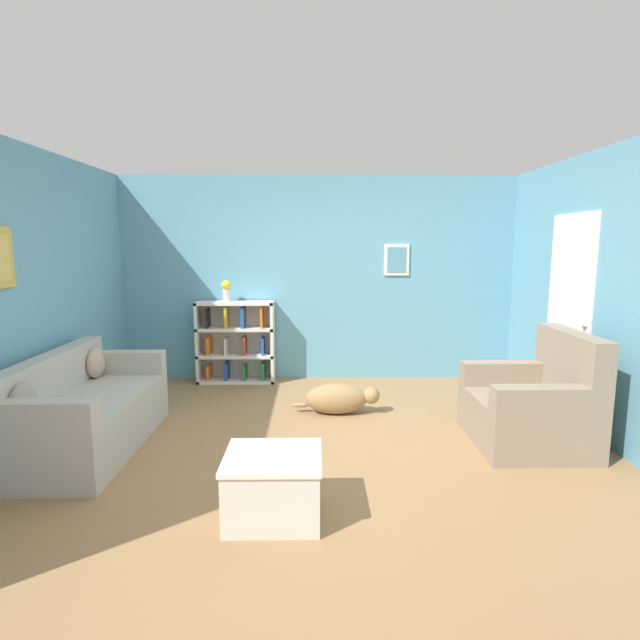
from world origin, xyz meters
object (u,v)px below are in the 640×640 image
couch (86,413)px  recliner_chair (534,406)px  dog (339,399)px  vase (226,290)px  bookshelf (236,342)px  coffee_table (273,484)px

couch → recliner_chair: size_ratio=1.73×
dog → vase: vase is taller
bookshelf → dog: 1.81m
vase → bookshelf: bearing=12.3°
recliner_chair → bookshelf: bearing=145.0°
coffee_table → vase: vase is taller
dog → vase: bearing=137.6°
bookshelf → recliner_chair: 3.58m
couch → recliner_chair: 3.91m
coffee_table → dog: (0.52, 1.98, -0.06)m
bookshelf → dog: size_ratio=1.12×
couch → vase: size_ratio=6.56×
couch → vase: 2.42m
bookshelf → coffee_table: (0.73, -3.23, -0.29)m
couch → dog: bearing=21.0°
coffee_table → vase: bearing=104.5°
recliner_chair → coffee_table: (-2.20, -1.18, -0.12)m
dog → couch: bearing=-159.0°
couch → bookshelf: size_ratio=1.69×
bookshelf → recliner_chair: bookshelf is taller
couch → dog: (2.23, 0.85, -0.15)m
bookshelf → dog: bookshelf is taller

